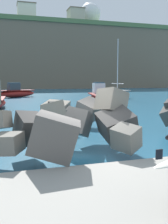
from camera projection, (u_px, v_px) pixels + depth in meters
name	position (u px, v px, depth m)	size (l,w,h in m)	color
ground_plane	(77.00, 154.00, 8.95)	(400.00, 400.00, 0.00)	#235B7A
walkway_path	(131.00, 204.00, 5.14)	(48.00, 4.40, 0.24)	#9E998E
breakwater_jetty	(59.00, 118.00, 9.58)	(30.40, 7.73, 2.75)	#4C4944
boat_near_left	(99.00, 97.00, 26.71)	(2.97, 6.55, 2.32)	maroon
boat_mid_left	(116.00, 93.00, 36.99)	(3.00, 4.99, 8.16)	beige
boat_mid_centre	(16.00, 92.00, 37.76)	(5.80, 3.84, 2.15)	maroon
mooring_buoy_inner	(30.00, 93.00, 43.97)	(0.44, 0.44, 0.44)	#E54C1E
headland_bluff	(46.00, 59.00, 88.08)	(76.01, 36.71, 19.16)	#756651
radar_dome	(90.00, 16.00, 90.80)	(7.37, 7.37, 9.88)	silver
station_building_central	(27.00, 15.00, 79.92)	(5.62, 5.13, 6.48)	silver
station_building_east	(76.00, 19.00, 85.80)	(5.11, 5.64, 6.52)	#B2ADA3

